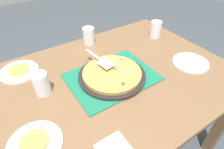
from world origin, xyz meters
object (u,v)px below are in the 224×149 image
(plate_near_left, at_px, (35,144))
(served_slice_right, at_px, (18,70))
(plate_far_right, at_px, (19,71))
(served_slice_left, at_px, (34,142))
(pizza_pan, at_px, (112,75))
(plate_side, at_px, (191,63))
(cup_near, at_px, (156,29))
(pizza_server, at_px, (101,60))
(pizza, at_px, (112,73))
(cup_far, at_px, (41,84))
(cup_corner, at_px, (89,36))

(plate_near_left, xyz_separation_m, served_slice_right, (-0.06, -0.52, 0.01))
(plate_far_right, relative_size, served_slice_left, 2.00)
(plate_far_right, bearing_deg, served_slice_right, 0.00)
(pizza_pan, distance_m, plate_side, 0.51)
(served_slice_right, bearing_deg, served_slice_left, 83.83)
(pizza_pan, relative_size, cup_near, 3.17)
(pizza_pan, relative_size, pizza_server, 1.63)
(pizza, bearing_deg, plate_far_right, -38.26)
(served_slice_left, bearing_deg, plate_far_right, -96.17)
(plate_near_left, height_order, served_slice_left, served_slice_left)
(plate_near_left, bearing_deg, pizza_pan, -159.92)
(cup_far, relative_size, pizza_server, 0.51)
(cup_near, bearing_deg, plate_far_right, -7.02)
(plate_side, distance_m, cup_corner, 0.70)
(served_slice_left, distance_m, served_slice_right, 0.52)
(plate_near_left, distance_m, cup_corner, 0.81)
(plate_near_left, relative_size, cup_near, 1.83)
(pizza, distance_m, plate_near_left, 0.52)
(pizza_pan, height_order, cup_far, cup_far)
(cup_corner, relative_size, pizza_server, 0.51)
(pizza_pan, bearing_deg, cup_far, -14.77)
(cup_far, bearing_deg, pizza, 165.15)
(plate_near_left, bearing_deg, pizza_server, -149.82)
(served_slice_right, xyz_separation_m, cup_far, (-0.07, 0.24, 0.04))
(pizza_pan, relative_size, plate_side, 1.73)
(served_slice_left, xyz_separation_m, cup_far, (-0.12, -0.27, 0.04))
(pizza_pan, bearing_deg, plate_side, 161.84)
(served_slice_left, bearing_deg, plate_side, -178.87)
(pizza, height_order, cup_near, cup_near)
(pizza_server, bearing_deg, cup_corner, -105.53)
(served_slice_right, xyz_separation_m, cup_corner, (-0.50, -0.07, 0.04))
(served_slice_right, bearing_deg, pizza_pan, 141.74)
(served_slice_right, relative_size, cup_corner, 0.92)
(plate_far_right, xyz_separation_m, cup_far, (-0.07, 0.24, 0.06))
(pizza, xyz_separation_m, cup_far, (0.36, -0.10, 0.03))
(cup_corner, bearing_deg, pizza_server, 74.47)
(pizza_pan, relative_size, plate_near_left, 1.73)
(plate_near_left, distance_m, cup_near, 1.10)
(cup_corner, bearing_deg, pizza_pan, 79.98)
(pizza_server, bearing_deg, plate_side, 152.82)
(cup_far, height_order, cup_corner, same)
(plate_far_right, relative_size, plate_side, 1.00)
(plate_far_right, height_order, cup_far, cup_far)
(cup_corner, bearing_deg, cup_far, 35.45)
(plate_far_right, xyz_separation_m, cup_near, (-0.97, 0.12, 0.06))
(served_slice_right, height_order, cup_near, cup_near)
(plate_far_right, bearing_deg, cup_corner, -172.60)
(pizza_server, bearing_deg, plate_far_right, -30.23)
(cup_far, xyz_separation_m, cup_corner, (-0.43, -0.31, 0.00))
(cup_corner, xyz_separation_m, pizza_server, (0.09, 0.31, 0.01))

